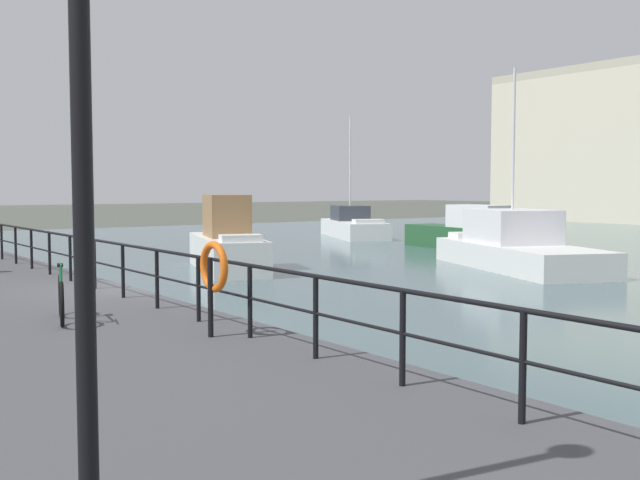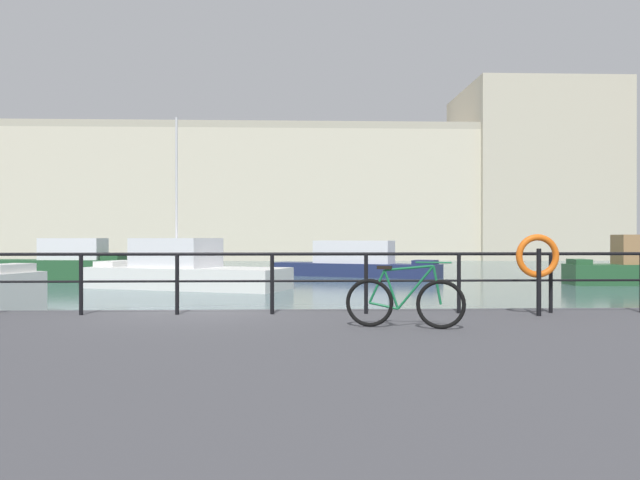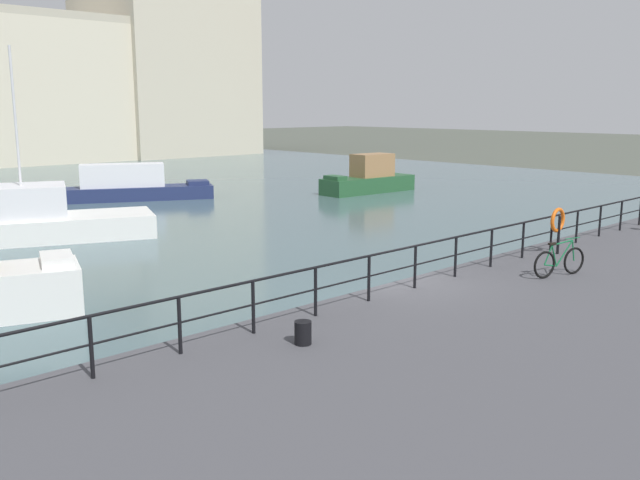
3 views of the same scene
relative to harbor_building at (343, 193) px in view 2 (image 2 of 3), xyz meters
The scene contains 11 objects.
ground_plane 57.77m from the harbor_building, 96.91° to the right, with size 240.00×240.00×0.00m, color #4C5147.
water_basin 28.49m from the harbor_building, 104.47° to the right, with size 80.00×60.00×0.01m, color #476066.
quay_promenade 64.14m from the harbor_building, 96.21° to the right, with size 56.00×13.00×0.85m, color #47474C.
harbor_building is the anchor object (origin of this frame).
moored_cabin_cruiser 40.25m from the harbor_building, 115.34° to the right, with size 7.56×2.63×2.18m.
moored_small_launch 42.44m from the harbor_building, 103.75° to the right, with size 9.14×5.96×7.45m.
moored_blue_motorboat 33.08m from the harbor_building, 93.04° to the right, with size 9.61×6.02×2.05m.
moored_green_narrowboat 41.35m from the harbor_building, 74.50° to the right, with size 6.49×2.18×2.35m.
quay_railing 58.19m from the harbor_building, 95.48° to the right, with size 23.12×0.07×1.08m.
parked_bicycle 59.87m from the harbor_building, 93.39° to the right, with size 1.72×0.54×0.98m.
life_ring_stand 58.30m from the harbor_building, 90.96° to the right, with size 0.75×0.16×1.40m.
Camera 2 is at (1.76, -12.03, 2.18)m, focal length 36.26 mm.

